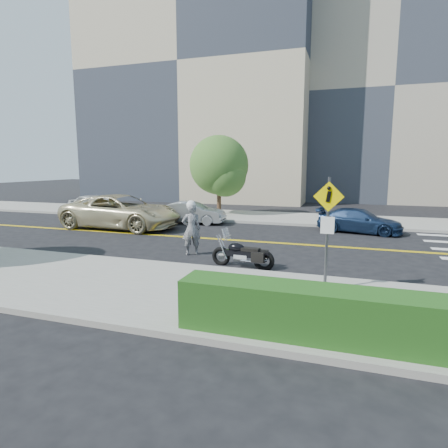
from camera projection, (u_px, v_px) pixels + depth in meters
name	position (u px, v px, depth m)	size (l,w,h in m)	color
ground_plane	(239.00, 240.00, 17.28)	(120.00, 120.00, 0.00)	black
sidewalk_near	(164.00, 290.00, 10.24)	(60.00, 5.00, 0.15)	#9E9B91
sidewalk_far	(271.00, 217.00, 24.31)	(60.00, 5.00, 0.15)	#9E9B91
building_left	(206.00, 77.00, 39.06)	(22.00, 14.00, 25.00)	tan
building_mid	(387.00, 99.00, 37.63)	(18.00, 14.00, 20.00)	#A39984
hedge	(421.00, 326.00, 6.60)	(9.00, 0.90, 1.00)	#235619
pedestrian_sign	(328.00, 223.00, 9.76)	(0.78, 0.08, 3.00)	#4C4C51
motorcyclist	(191.00, 228.00, 14.41)	(0.87, 0.79, 2.12)	silver
motorcycle	(243.00, 248.00, 12.69)	(2.17, 0.66, 1.32)	black
suv	(121.00, 212.00, 20.55)	(3.05, 6.62, 1.84)	beige
parked_car_white	(96.00, 206.00, 24.48)	(1.85, 4.60, 1.57)	white
parked_car_silver	(192.00, 213.00, 22.18)	(1.39, 3.98, 1.31)	#9EA3A6
parked_car_blue	(359.00, 221.00, 19.25)	(1.71, 4.21, 1.22)	navy
tree_far_a	(219.00, 165.00, 25.16)	(3.98, 3.98, 5.43)	#382619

